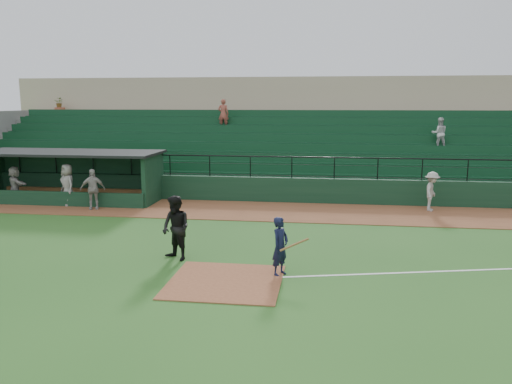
# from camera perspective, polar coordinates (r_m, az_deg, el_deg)

# --- Properties ---
(ground) EXTENTS (90.00, 90.00, 0.00)m
(ground) POSITION_cam_1_polar(r_m,az_deg,el_deg) (14.77, -2.71, -8.75)
(ground) COLOR #24541B
(ground) RESTS_ON ground
(warning_track) EXTENTS (40.00, 4.00, 0.03)m
(warning_track) POSITION_cam_1_polar(r_m,az_deg,el_deg) (22.40, 1.06, -2.15)
(warning_track) COLOR brown
(warning_track) RESTS_ON ground
(home_plate_dirt) EXTENTS (3.00, 3.00, 0.03)m
(home_plate_dirt) POSITION_cam_1_polar(r_m,az_deg,el_deg) (13.84, -3.48, -10.01)
(home_plate_dirt) COLOR brown
(home_plate_dirt) RESTS_ON ground
(foul_line) EXTENTS (17.49, 4.44, 0.01)m
(foul_line) POSITION_cam_1_polar(r_m,az_deg,el_deg) (16.58, 26.77, -7.72)
(foul_line) COLOR white
(foul_line) RESTS_ON ground
(stadium_structure) EXTENTS (38.00, 13.08, 6.40)m
(stadium_structure) POSITION_cam_1_polar(r_m,az_deg,el_deg) (30.41, 2.99, 5.44)
(stadium_structure) COLOR #10321E
(stadium_structure) RESTS_ON ground
(dugout) EXTENTS (8.90, 3.20, 2.42)m
(dugout) POSITION_cam_1_polar(r_m,az_deg,el_deg) (26.59, -19.86, 2.07)
(dugout) COLOR #10321E
(dugout) RESTS_ON ground
(batter_at_plate) EXTENTS (1.11, 0.73, 1.66)m
(batter_at_plate) POSITION_cam_1_polar(r_m,az_deg,el_deg) (14.11, 2.75, -6.12)
(batter_at_plate) COLOR black
(batter_at_plate) RESTS_ON ground
(umpire) EXTENTS (1.22, 1.16, 1.98)m
(umpire) POSITION_cam_1_polar(r_m,az_deg,el_deg) (15.61, -9.00, -4.04)
(umpire) COLOR black
(umpire) RESTS_ON ground
(runner) EXTENTS (0.98, 1.27, 1.73)m
(runner) POSITION_cam_1_polar(r_m,az_deg,el_deg) (23.54, 19.16, 0.06)
(runner) COLOR #A9A49F
(runner) RESTS_ON warning_track
(dugout_player_a) EXTENTS (1.15, 0.80, 1.81)m
(dugout_player_a) POSITION_cam_1_polar(r_m,az_deg,el_deg) (23.75, -17.91, 0.32)
(dugout_player_a) COLOR #A6A09B
(dugout_player_a) RESTS_ON warning_track
(dugout_player_b) EXTENTS (1.12, 1.06, 1.93)m
(dugout_player_b) POSITION_cam_1_polar(r_m,az_deg,el_deg) (25.00, -20.41, 0.77)
(dugout_player_b) COLOR gray
(dugout_player_b) RESTS_ON warning_track
(dugout_player_c) EXTENTS (1.60, 1.37, 1.74)m
(dugout_player_c) POSITION_cam_1_polar(r_m,az_deg,el_deg) (26.71, -25.47, 0.78)
(dugout_player_c) COLOR #99948F
(dugout_player_c) RESTS_ON warning_track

